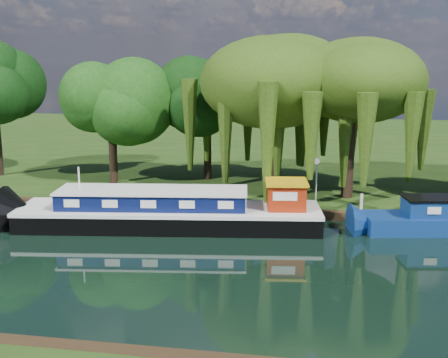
# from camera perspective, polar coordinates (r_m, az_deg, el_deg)

# --- Properties ---
(ground) EXTENTS (120.00, 120.00, 0.00)m
(ground) POSITION_cam_1_polar(r_m,az_deg,el_deg) (23.91, 7.75, -9.24)
(ground) COLOR black
(far_bank) EXTENTS (120.00, 52.00, 0.45)m
(far_bank) POSITION_cam_1_polar(r_m,az_deg,el_deg) (56.93, 9.03, 3.34)
(far_bank) COLOR #1A330E
(far_bank) RESTS_ON ground
(dutch_barge) EXTENTS (16.08, 5.56, 3.32)m
(dutch_barge) POSITION_cam_1_polar(r_m,az_deg,el_deg) (29.57, -5.32, -3.35)
(dutch_barge) COLOR black
(dutch_barge) RESTS_ON ground
(red_dinghy) EXTENTS (3.54, 2.74, 0.67)m
(red_dinghy) POSITION_cam_1_polar(r_m,az_deg,el_deg) (31.07, -14.35, -4.50)
(red_dinghy) COLOR maroon
(red_dinghy) RESTS_ON ground
(willow_left) EXTENTS (7.74, 7.74, 9.28)m
(willow_left) POSITION_cam_1_polar(r_m,az_deg,el_deg) (35.12, 5.44, 9.59)
(willow_left) COLOR black
(willow_left) RESTS_ON far_bank
(willow_right) EXTENTS (7.09, 7.09, 8.64)m
(willow_right) POSITION_cam_1_polar(r_m,az_deg,el_deg) (34.05, 12.80, 8.54)
(willow_right) COLOR black
(willow_right) RESTS_ON far_bank
(tree_far_left) EXTENTS (5.01, 5.01, 8.07)m
(tree_far_left) POSITION_cam_1_polar(r_m,az_deg,el_deg) (38.13, -11.42, 7.77)
(tree_far_left) COLOR black
(tree_far_left) RESTS_ON far_bank
(tree_far_mid) EXTENTS (4.72, 4.72, 7.72)m
(tree_far_mid) POSITION_cam_1_polar(r_m,az_deg,el_deg) (38.78, -1.71, 7.77)
(tree_far_mid) COLOR black
(tree_far_mid) RESTS_ON far_bank
(lamppost) EXTENTS (0.36, 0.36, 2.56)m
(lamppost) POSITION_cam_1_polar(r_m,az_deg,el_deg) (33.38, 9.39, 1.12)
(lamppost) COLOR silver
(lamppost) RESTS_ON far_bank
(mooring_posts) EXTENTS (19.16, 0.16, 1.00)m
(mooring_posts) POSITION_cam_1_polar(r_m,az_deg,el_deg) (31.66, 7.46, -2.14)
(mooring_posts) COLOR silver
(mooring_posts) RESTS_ON far_bank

